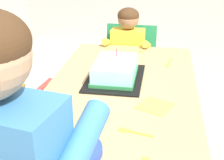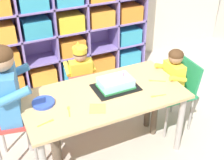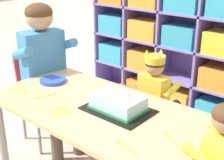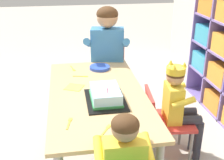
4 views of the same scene
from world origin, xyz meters
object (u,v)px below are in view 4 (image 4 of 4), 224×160
at_px(paper_plate_stack, 100,68).
at_px(fork_beside_plate_stack, 69,123).
at_px(adult_helper_seated, 107,53).
at_px(fork_near_child_seat, 73,69).
at_px(fork_by_napkin, 82,76).
at_px(activity_table, 97,103).
at_px(birthday_cake_on_tray, 106,96).
at_px(classroom_chair_blue, 163,119).
at_px(child_with_crown, 179,101).
at_px(fork_scattered_mid_table, 105,130).
at_px(classroom_chair_adult_side, 108,71).

height_order(paper_plate_stack, fork_beside_plate_stack, paper_plate_stack).
bearing_deg(adult_helper_seated, fork_near_child_seat, -146.74).
xyz_separation_m(adult_helper_seated, fork_by_napkin, (0.32, -0.26, -0.08)).
relative_size(activity_table, fork_near_child_seat, 10.49).
xyz_separation_m(activity_table, fork_near_child_seat, (-0.51, -0.15, 0.08)).
height_order(birthday_cake_on_tray, fork_beside_plate_stack, birthday_cake_on_tray).
relative_size(classroom_chair_blue, fork_near_child_seat, 4.58).
bearing_deg(paper_plate_stack, child_with_crown, 47.40).
bearing_deg(fork_by_napkin, fork_scattered_mid_table, 109.06).
height_order(activity_table, birthday_cake_on_tray, birthday_cake_on_tray).
height_order(birthday_cake_on_tray, fork_by_napkin, birthday_cake_on_tray).
distance_m(fork_beside_plate_stack, fork_near_child_seat, 0.89).
distance_m(adult_helper_seated, birthday_cake_on_tray, 0.78).
distance_m(paper_plate_stack, fork_scattered_mid_table, 0.97).
bearing_deg(child_with_crown, classroom_chair_adult_side, 34.82).
relative_size(activity_table, fork_scattered_mid_table, 9.88).
bearing_deg(classroom_chair_adult_side, fork_near_child_seat, -133.71).
xyz_separation_m(adult_helper_seated, fork_beside_plate_stack, (1.02, -0.38, -0.08)).
bearing_deg(activity_table, child_with_crown, 88.10).
relative_size(fork_beside_plate_stack, fork_near_child_seat, 1.02).
bearing_deg(adult_helper_seated, fork_scattered_mid_table, -88.25).
relative_size(birthday_cake_on_tray, fork_by_napkin, 2.98).
relative_size(activity_table, child_with_crown, 1.63).
bearing_deg(fork_scattered_mid_table, classroom_chair_blue, 164.62).
xyz_separation_m(adult_helper_seated, fork_scattered_mid_table, (1.14, -0.18, -0.08)).
bearing_deg(fork_scattered_mid_table, child_with_crown, 158.89).
distance_m(classroom_chair_adult_side, adult_helper_seated, 0.25).
bearing_deg(birthday_cake_on_tray, adult_helper_seated, 170.59).
relative_size(classroom_chair_adult_side, adult_helper_seated, 0.66).
relative_size(classroom_chair_adult_side, fork_beside_plate_stack, 5.63).
height_order(paper_plate_stack, fork_scattered_mid_table, paper_plate_stack).
height_order(classroom_chair_blue, fork_by_napkin, fork_by_napkin).
relative_size(paper_plate_stack, fork_beside_plate_stack, 1.36).
relative_size(child_with_crown, fork_near_child_seat, 6.45).
height_order(activity_table, paper_plate_stack, paper_plate_stack).
xyz_separation_m(classroom_chair_adult_side, birthday_cake_on_tray, (0.88, -0.15, 0.17)).
relative_size(activity_table, fork_beside_plate_stack, 10.29).
bearing_deg(adult_helper_seated, fork_beside_plate_stack, -99.59).
relative_size(fork_scattered_mid_table, fork_beside_plate_stack, 1.04).
distance_m(birthday_cake_on_tray, paper_plate_stack, 0.60).
relative_size(classroom_chair_blue, adult_helper_seated, 0.52).
xyz_separation_m(classroom_chair_blue, fork_beside_plate_stack, (0.37, -0.72, 0.26)).
xyz_separation_m(birthday_cake_on_tray, fork_by_napkin, (-0.45, -0.13, -0.04)).
xyz_separation_m(fork_near_child_seat, fork_by_napkin, (0.19, 0.06, -0.00)).
height_order(classroom_chair_adult_side, fork_beside_plate_stack, classroom_chair_adult_side).
bearing_deg(fork_beside_plate_stack, classroom_chair_adult_side, 172.31).
xyz_separation_m(adult_helper_seated, paper_plate_stack, (0.17, -0.09, -0.07)).
relative_size(child_with_crown, fork_scattered_mid_table, 6.08).
distance_m(paper_plate_stack, fork_beside_plate_stack, 0.90).
bearing_deg(paper_plate_stack, classroom_chair_adult_side, 158.01).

